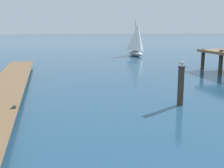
# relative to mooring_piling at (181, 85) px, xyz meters

# --- Properties ---
(floating_dock) EXTENTS (3.62, 22.25, 0.53)m
(floating_dock) POSITION_rel_mooring_piling_xyz_m (-7.11, 4.45, -0.51)
(floating_dock) COLOR brown
(floating_dock) RESTS_ON ground
(mooring_piling) EXTENTS (0.30, 0.30, 1.67)m
(mooring_piling) POSITION_rel_mooring_piling_xyz_m (0.00, 0.00, 0.00)
(mooring_piling) COLOR #3D3023
(mooring_piling) RESTS_ON ground
(perched_seagull) EXTENTS (0.19, 0.38, 0.27)m
(perched_seagull) POSITION_rel_mooring_piling_xyz_m (-0.00, 0.01, 0.95)
(perched_seagull) COLOR gold
(perched_seagull) RESTS_ON mooring_piling
(distant_sailboat) EXTENTS (2.58, 4.25, 4.35)m
(distant_sailboat) POSITION_rel_mooring_piling_xyz_m (7.16, 21.70, 1.09)
(distant_sailboat) COLOR silver
(distant_sailboat) RESTS_ON ground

